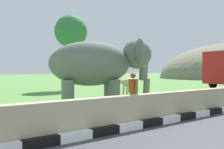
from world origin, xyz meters
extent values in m
cube|color=black|center=(-1.70, 4.06, 0.12)|extent=(0.90, 0.20, 0.24)
cube|color=white|center=(-0.80, 4.06, 0.12)|extent=(0.90, 0.20, 0.24)
cube|color=black|center=(0.10, 4.06, 0.12)|extent=(0.90, 0.20, 0.24)
cube|color=white|center=(1.00, 4.06, 0.12)|extent=(0.90, 0.20, 0.24)
cube|color=black|center=(1.90, 4.06, 0.12)|extent=(0.90, 0.20, 0.24)
cube|color=white|center=(2.80, 4.06, 0.12)|extent=(0.90, 0.20, 0.24)
cube|color=black|center=(3.70, 4.06, 0.12)|extent=(0.90, 0.20, 0.24)
cube|color=white|center=(4.60, 4.06, 0.12)|extent=(0.90, 0.20, 0.24)
cube|color=black|center=(5.50, 4.06, 0.12)|extent=(0.90, 0.20, 0.24)
cube|color=tan|center=(2.00, 4.36, 0.50)|extent=(28.00, 0.36, 1.00)
cylinder|color=slate|center=(2.38, 6.81, 0.71)|extent=(0.44, 0.44, 1.42)
cylinder|color=slate|center=(1.99, 6.00, 0.71)|extent=(0.44, 0.44, 1.42)
cylinder|color=slate|center=(0.85, 7.55, 0.71)|extent=(0.44, 0.44, 1.42)
cylinder|color=slate|center=(0.46, 6.74, 0.71)|extent=(0.44, 0.44, 1.42)
ellipsoid|color=slate|center=(1.42, 6.78, 2.01)|extent=(3.49, 2.79, 1.70)
sphere|color=slate|center=(3.10, 5.96, 2.40)|extent=(1.16, 1.16, 1.16)
ellipsoid|color=#D84C8C|center=(3.36, 5.84, 2.55)|extent=(0.60, 0.73, 0.44)
ellipsoid|color=slate|center=(3.31, 6.73, 2.45)|extent=(0.61, 0.91, 1.00)
ellipsoid|color=slate|center=(2.63, 5.33, 2.45)|extent=(0.61, 0.91, 1.00)
cylinder|color=slate|center=(3.36, 5.84, 1.85)|extent=(0.50, 0.55, 0.98)
cylinder|color=slate|center=(3.47, 5.79, 1.05)|extent=(0.40, 0.45, 0.83)
cone|color=beige|center=(3.43, 6.12, 1.95)|extent=(0.37, 0.57, 0.22)
cone|color=beige|center=(3.19, 5.61, 1.95)|extent=(0.37, 0.57, 0.22)
cylinder|color=navy|center=(3.25, 6.41, 0.41)|extent=(0.15, 0.15, 0.82)
cylinder|color=navy|center=(3.20, 6.22, 0.41)|extent=(0.15, 0.15, 0.82)
cube|color=#D85919|center=(3.22, 6.31, 1.11)|extent=(0.34, 0.45, 0.58)
cylinder|color=#9E7251|center=(3.30, 6.56, 1.08)|extent=(0.12, 0.15, 0.53)
cylinder|color=#9E7251|center=(3.15, 6.06, 1.08)|extent=(0.13, 0.16, 0.53)
sphere|color=#9E7251|center=(3.22, 6.31, 1.54)|extent=(0.23, 0.23, 0.23)
cylinder|color=black|center=(19.37, 12.31, 0.50)|extent=(1.02, 0.36, 1.00)
cylinder|color=tan|center=(7.79, 11.89, 0.33)|extent=(0.12, 0.12, 0.65)
cylinder|color=tan|center=(7.79, 12.25, 0.33)|extent=(0.12, 0.12, 0.65)
cylinder|color=tan|center=(8.69, 11.88, 0.33)|extent=(0.12, 0.12, 0.65)
cylinder|color=tan|center=(8.69, 12.24, 0.33)|extent=(0.12, 0.12, 0.65)
ellipsoid|color=tan|center=(8.24, 12.07, 0.90)|extent=(1.50, 0.61, 0.66)
ellipsoid|color=tan|center=(7.31, 12.07, 1.00)|extent=(0.40, 0.26, 0.32)
cylinder|color=brown|center=(7.71, 19.58, 2.25)|extent=(0.36, 0.36, 4.51)
sphere|color=#32703D|center=(7.71, 19.58, 5.33)|extent=(3.00, 3.00, 3.00)
camera|label=1|loc=(-4.02, -1.54, 1.76)|focal=41.59mm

